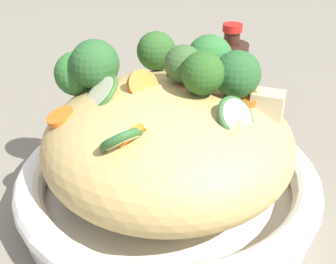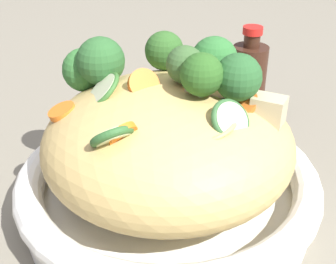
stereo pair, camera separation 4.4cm
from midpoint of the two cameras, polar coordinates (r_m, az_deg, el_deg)
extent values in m
plane|color=slate|center=(0.48, -2.60, -9.11)|extent=(3.00, 3.00, 0.00)
cylinder|color=white|center=(0.48, -2.63, -8.15)|extent=(0.28, 0.28, 0.02)
torus|color=white|center=(0.46, -2.70, -5.76)|extent=(0.30, 0.30, 0.03)
ellipsoid|color=tan|center=(0.44, -2.83, -1.34)|extent=(0.24, 0.24, 0.11)
torus|color=tan|center=(0.39, 2.26, 0.26)|extent=(0.06, 0.06, 0.02)
torus|color=tan|center=(0.45, 0.36, 6.05)|extent=(0.08, 0.08, 0.03)
cone|color=#A0C177|center=(0.49, -13.07, 4.54)|extent=(0.02, 0.02, 0.02)
sphere|color=#337032|center=(0.48, -13.39, 7.11)|extent=(0.05, 0.05, 0.04)
cone|color=#A3BC6E|center=(0.41, 1.13, 4.19)|extent=(0.02, 0.02, 0.02)
sphere|color=#2C5C21|center=(0.40, 1.16, 7.17)|extent=(0.05, 0.05, 0.04)
cone|color=#97BF78|center=(0.47, -11.08, 5.41)|extent=(0.03, 0.03, 0.02)
sphere|color=#2C5E2D|center=(0.46, -11.38, 8.29)|extent=(0.06, 0.06, 0.05)
cone|color=#A5BE76|center=(0.45, 2.23, 6.37)|extent=(0.02, 0.02, 0.01)
sphere|color=#2F6D31|center=(0.44, 2.29, 8.97)|extent=(0.05, 0.05, 0.04)
cone|color=#9DB670|center=(0.49, -3.99, 7.23)|extent=(0.02, 0.02, 0.02)
sphere|color=#2F5C25|center=(0.48, -4.09, 9.82)|extent=(0.05, 0.05, 0.04)
cone|color=#A5B775|center=(0.43, -1.07, 5.70)|extent=(0.01, 0.02, 0.02)
sphere|color=#395D2F|center=(0.42, -1.09, 8.28)|extent=(0.04, 0.04, 0.03)
cone|color=#9FC374|center=(0.42, 5.34, 4.13)|extent=(0.02, 0.02, 0.02)
sphere|color=#295B2C|center=(0.41, 5.49, 7.00)|extent=(0.05, 0.05, 0.04)
cylinder|color=orange|center=(0.44, 9.86, 3.33)|extent=(0.03, 0.02, 0.02)
cylinder|color=orange|center=(0.43, -15.89, 1.71)|extent=(0.04, 0.04, 0.01)
cylinder|color=orange|center=(0.36, -7.91, -0.63)|extent=(0.03, 0.02, 0.02)
cylinder|color=orange|center=(0.42, 6.30, 3.98)|extent=(0.03, 0.03, 0.02)
cylinder|color=orange|center=(0.45, 1.68, 6.71)|extent=(0.03, 0.03, 0.02)
cylinder|color=orange|center=(0.42, -6.09, 5.61)|extent=(0.04, 0.03, 0.03)
cylinder|color=beige|center=(0.38, 5.08, 1.77)|extent=(0.04, 0.03, 0.03)
torus|color=#315E2F|center=(0.38, 5.08, 1.77)|extent=(0.04, 0.04, 0.03)
cylinder|color=beige|center=(0.36, -8.51, -1.18)|extent=(0.04, 0.04, 0.02)
torus|color=#2F602C|center=(0.36, -8.51, -1.18)|extent=(0.05, 0.04, 0.03)
cylinder|color=beige|center=(0.43, -11.15, 4.54)|extent=(0.05, 0.05, 0.03)
torus|color=#36682B|center=(0.43, -11.15, 4.54)|extent=(0.05, 0.05, 0.03)
cylinder|color=beige|center=(0.45, -0.50, 7.14)|extent=(0.04, 0.05, 0.03)
torus|color=#335D26|center=(0.45, -0.50, 7.14)|extent=(0.05, 0.05, 0.04)
cube|color=#D0B28E|center=(0.42, 1.37, 6.27)|extent=(0.05, 0.05, 0.03)
cube|color=#C5B48C|center=(0.42, 9.22, 3.25)|extent=(0.03, 0.03, 0.03)
cube|color=#CBBB90|center=(0.43, 1.81, 6.23)|extent=(0.04, 0.04, 0.03)
cylinder|color=#381E14|center=(0.66, 5.61, 6.64)|extent=(0.05, 0.05, 0.10)
cylinder|color=#381E14|center=(0.64, 5.86, 11.39)|extent=(0.02, 0.02, 0.02)
cylinder|color=red|center=(0.63, 5.93, 12.56)|extent=(0.03, 0.03, 0.01)
camera|label=1|loc=(0.02, -92.86, -1.63)|focal=49.76mm
camera|label=2|loc=(0.02, 87.14, 1.63)|focal=49.76mm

